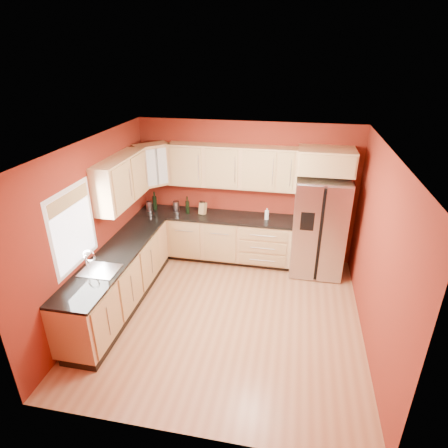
% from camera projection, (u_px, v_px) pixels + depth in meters
% --- Properties ---
extents(floor, '(4.00, 4.00, 0.00)m').
position_uv_depth(floor, '(226.00, 316.00, 5.73)').
color(floor, '#A1623E').
rests_on(floor, ground).
extents(ceiling, '(4.00, 4.00, 0.00)m').
position_uv_depth(ceiling, '(226.00, 148.00, 4.64)').
color(ceiling, white).
rests_on(ceiling, wall_back).
extents(wall_back, '(4.00, 0.04, 2.60)m').
position_uv_depth(wall_back, '(246.00, 192.00, 6.96)').
color(wall_back, maroon).
rests_on(wall_back, floor).
extents(wall_front, '(4.00, 0.04, 2.60)m').
position_uv_depth(wall_front, '(185.00, 340.00, 3.40)').
color(wall_front, maroon).
rests_on(wall_front, floor).
extents(wall_left, '(0.04, 4.00, 2.60)m').
position_uv_depth(wall_left, '(94.00, 229.00, 5.53)').
color(wall_left, maroon).
rests_on(wall_left, floor).
extents(wall_right, '(0.04, 4.00, 2.60)m').
position_uv_depth(wall_right, '(378.00, 255.00, 4.83)').
color(wall_right, maroon).
rests_on(wall_right, floor).
extents(base_cabinets_back, '(2.90, 0.60, 0.88)m').
position_uv_depth(base_cabinets_back, '(214.00, 238.00, 7.16)').
color(base_cabinets_back, tan).
rests_on(base_cabinets_back, floor).
extents(base_cabinets_left, '(0.60, 2.80, 0.88)m').
position_uv_depth(base_cabinets_left, '(119.00, 280.00, 5.84)').
color(base_cabinets_left, tan).
rests_on(base_cabinets_left, floor).
extents(countertop_back, '(2.90, 0.62, 0.04)m').
position_uv_depth(countertop_back, '(214.00, 216.00, 6.95)').
color(countertop_back, black).
rests_on(countertop_back, base_cabinets_back).
extents(countertop_left, '(0.62, 2.80, 0.04)m').
position_uv_depth(countertop_left, '(116.00, 254.00, 5.65)').
color(countertop_left, black).
rests_on(countertop_left, base_cabinets_left).
extents(upper_cabinets_back, '(2.30, 0.33, 0.75)m').
position_uv_depth(upper_cabinets_back, '(232.00, 166.00, 6.64)').
color(upper_cabinets_back, tan).
rests_on(upper_cabinets_back, wall_back).
extents(upper_cabinets_left, '(0.33, 1.35, 0.75)m').
position_uv_depth(upper_cabinets_left, '(121.00, 180.00, 5.93)').
color(upper_cabinets_left, tan).
rests_on(upper_cabinets_left, wall_left).
extents(corner_upper_cabinet, '(0.67, 0.67, 0.75)m').
position_uv_depth(corner_upper_cabinet, '(153.00, 165.00, 6.74)').
color(corner_upper_cabinet, tan).
rests_on(corner_upper_cabinet, wall_back).
extents(over_fridge_cabinet, '(0.92, 0.60, 0.40)m').
position_uv_depth(over_fridge_cabinet, '(326.00, 161.00, 6.14)').
color(over_fridge_cabinet, tan).
rests_on(over_fridge_cabinet, wall_back).
extents(refrigerator, '(0.90, 0.75, 1.78)m').
position_uv_depth(refrigerator, '(319.00, 226.00, 6.57)').
color(refrigerator, '#B4B4B9').
rests_on(refrigerator, floor).
extents(window, '(0.03, 0.90, 1.00)m').
position_uv_depth(window, '(73.00, 228.00, 4.98)').
color(window, white).
rests_on(window, wall_left).
extents(sink_faucet, '(0.50, 0.42, 0.30)m').
position_uv_depth(sink_faucet, '(99.00, 261.00, 5.13)').
color(sink_faucet, silver).
rests_on(sink_faucet, countertop_left).
extents(canister_left, '(0.13, 0.13, 0.18)m').
position_uv_depth(canister_left, '(149.00, 206.00, 7.11)').
color(canister_left, '#B4B4B9').
rests_on(canister_left, countertop_back).
extents(canister_right, '(0.13, 0.13, 0.19)m').
position_uv_depth(canister_right, '(176.00, 206.00, 7.08)').
color(canister_right, '#B4B4B9').
rests_on(canister_right, countertop_back).
extents(wine_bottle_a, '(0.08, 0.08, 0.36)m').
position_uv_depth(wine_bottle_a, '(155.00, 201.00, 7.12)').
color(wine_bottle_a, black).
rests_on(wine_bottle_a, countertop_back).
extents(wine_bottle_b, '(0.09, 0.09, 0.33)m').
position_uv_depth(wine_bottle_b, '(187.00, 205.00, 6.96)').
color(wine_bottle_b, black).
rests_on(wine_bottle_b, countertop_back).
extents(knife_block, '(0.14, 0.13, 0.22)m').
position_uv_depth(knife_block, '(203.00, 208.00, 6.95)').
color(knife_block, tan).
rests_on(knife_block, countertop_back).
extents(soap_dispenser, '(0.08, 0.08, 0.21)m').
position_uv_depth(soap_dispenser, '(267.00, 214.00, 6.73)').
color(soap_dispenser, white).
rests_on(soap_dispenser, countertop_back).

